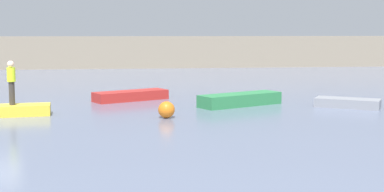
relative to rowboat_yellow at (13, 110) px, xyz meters
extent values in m
cube|color=gray|center=(-1.10, 26.59, 1.21)|extent=(80.00, 1.20, 2.85)
cube|color=gold|center=(0.00, 0.00, 0.00)|extent=(2.96, 1.31, 0.42)
cube|color=red|center=(4.66, 4.10, 0.02)|extent=(3.70, 2.61, 0.45)
cube|color=#2D7F47|center=(9.46, 1.66, 0.06)|extent=(4.03, 2.77, 0.54)
cube|color=gray|center=(13.97, 0.52, -0.02)|extent=(2.88, 2.36, 0.39)
cylinder|color=#38332D|center=(0.00, 0.00, 0.67)|extent=(0.22, 0.22, 0.92)
cylinder|color=#D8F226|center=(0.00, 0.00, 1.41)|extent=(0.32, 0.32, 0.55)
sphere|color=beige|center=(0.00, 0.00, 1.81)|extent=(0.26, 0.26, 0.26)
sphere|color=orange|center=(5.94, -1.33, 0.11)|extent=(0.64, 0.64, 0.64)
camera|label=1|loc=(4.36, -21.30, 3.07)|focal=49.74mm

